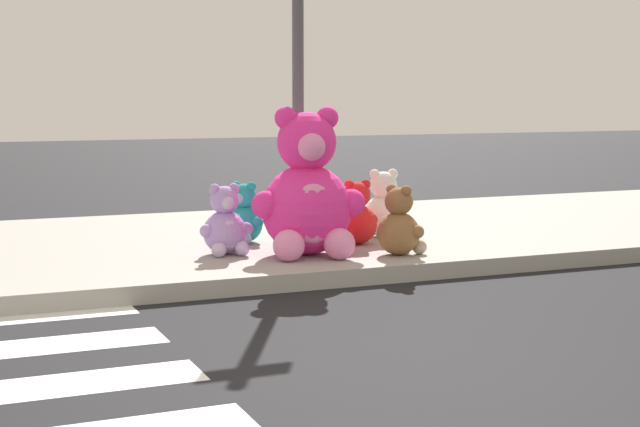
% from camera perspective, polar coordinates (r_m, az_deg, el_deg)
% --- Properties ---
extents(ground_plane, '(60.00, 60.00, 0.00)m').
position_cam_1_polar(ground_plane, '(5.06, 6.85, -11.33)').
color(ground_plane, black).
extents(sidewalk, '(28.00, 4.40, 0.15)m').
position_cam_1_polar(sidewalk, '(9.78, -8.48, -1.95)').
color(sidewalk, '#9E9B93').
rests_on(sidewalk, ground_plane).
extents(sign_pole, '(0.56, 0.11, 3.20)m').
position_cam_1_polar(sign_pole, '(9.21, -1.30, 8.64)').
color(sign_pole, '#4C4C51').
rests_on(sign_pole, sidewalk).
extents(plush_pink_large, '(1.02, 0.93, 1.33)m').
position_cam_1_polar(plush_pink_large, '(8.65, -0.74, 1.02)').
color(plush_pink_large, '#F22D93').
rests_on(plush_pink_large, sidewalk).
extents(plush_teal, '(0.43, 0.43, 0.60)m').
position_cam_1_polar(plush_teal, '(9.45, -4.55, -0.28)').
color(plush_teal, teal).
rests_on(plush_teal, sidewalk).
extents(plush_lavender, '(0.50, 0.43, 0.64)m').
position_cam_1_polar(plush_lavender, '(8.77, -5.60, -0.75)').
color(plush_lavender, '#B28CD8').
rests_on(plush_lavender, sidewalk).
extents(plush_tan, '(0.39, 0.37, 0.53)m').
position_cam_1_polar(plush_tan, '(9.93, 0.35, -0.07)').
color(plush_tan, tan).
rests_on(plush_tan, sidewalk).
extents(plush_red, '(0.49, 0.42, 0.63)m').
position_cam_1_polar(plush_red, '(9.34, 2.16, -0.28)').
color(plush_red, red).
rests_on(plush_red, sidewalk).
extents(plush_white, '(0.53, 0.48, 0.69)m').
position_cam_1_polar(plush_white, '(9.83, 3.71, 0.23)').
color(plush_white, white).
rests_on(plush_white, sidewalk).
extents(plush_brown, '(0.45, 0.47, 0.64)m').
position_cam_1_polar(plush_brown, '(8.74, 4.73, -0.78)').
color(plush_brown, olive).
rests_on(plush_brown, sidewalk).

